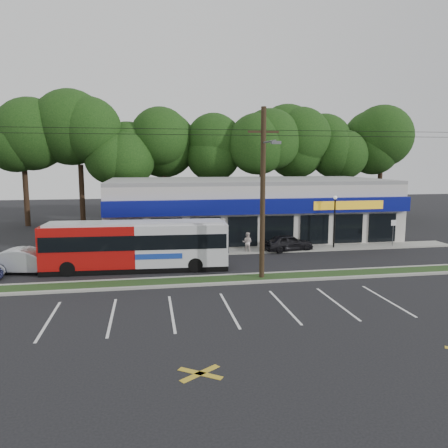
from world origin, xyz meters
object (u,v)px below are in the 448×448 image
object	(u,v)px
pedestrian_a	(225,244)
pedestrian_b	(247,242)
sign_post	(393,228)
car_silver	(28,261)
utility_pole	(260,188)
metrobus	(136,245)
lamp_post	(335,216)
car_dark	(288,243)

from	to	relation	value
pedestrian_a	pedestrian_b	xyz separation A→B (m)	(1.79, 0.33, -0.01)
pedestrian_b	sign_post	bearing A→B (deg)	-154.67
car_silver	pedestrian_b	bearing A→B (deg)	-68.29
utility_pole	pedestrian_a	xyz separation A→B (m)	(-0.78, 7.25, -4.61)
car_silver	pedestrian_a	world-z (taller)	pedestrian_a
car_silver	utility_pole	bearing A→B (deg)	-97.85
metrobus	pedestrian_a	world-z (taller)	metrobus
lamp_post	car_dark	size ratio (longest dim) A/B	1.09
car_dark	pedestrian_b	size ratio (longest dim) A/B	2.47
car_silver	pedestrian_b	distance (m)	15.33
utility_pole	sign_post	xyz separation A→B (m)	(13.17, 7.65, -3.86)
sign_post	car_silver	world-z (taller)	sign_post
lamp_post	car_dark	world-z (taller)	lamp_post
metrobus	utility_pole	bearing A→B (deg)	-23.68
car_silver	pedestrian_b	world-z (taller)	pedestrian_b
car_silver	metrobus	bearing A→B (deg)	-85.11
lamp_post	pedestrian_b	xyz separation A→B (m)	(-7.16, -0.30, -1.88)
pedestrian_a	pedestrian_b	bearing A→B (deg)	-176.48
metrobus	car_dark	world-z (taller)	metrobus
lamp_post	car_dark	distance (m)	4.38
utility_pole	car_dark	bearing A→B (deg)	60.52
sign_post	utility_pole	bearing A→B (deg)	-149.85
lamp_post	utility_pole	bearing A→B (deg)	-136.05
lamp_post	metrobus	size ratio (longest dim) A/B	0.36
metrobus	pedestrian_b	size ratio (longest dim) A/B	7.46
pedestrian_a	pedestrian_b	world-z (taller)	pedestrian_a
pedestrian_a	metrobus	bearing A→B (deg)	22.99
sign_post	lamp_post	bearing A→B (deg)	177.42
car_dark	lamp_post	bearing A→B (deg)	-94.78
car_dark	pedestrian_a	bearing A→B (deg)	84.48
sign_post	metrobus	distance (m)	20.77
utility_pole	metrobus	bearing A→B (deg)	153.60
sign_post	pedestrian_b	xyz separation A→B (m)	(-12.16, -0.07, -0.77)
lamp_post	car_silver	distance (m)	22.48
metrobus	car_dark	distance (m)	12.20
sign_post	car_dark	xyz separation A→B (m)	(-8.89, -0.07, -0.89)
car_dark	pedestrian_a	distance (m)	5.07
car_silver	pedestrian_a	bearing A→B (deg)	-67.83
utility_pole	pedestrian_b	world-z (taller)	utility_pole
utility_pole	car_dark	distance (m)	9.91
sign_post	metrobus	bearing A→B (deg)	-168.69
metrobus	car_silver	distance (m)	6.75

